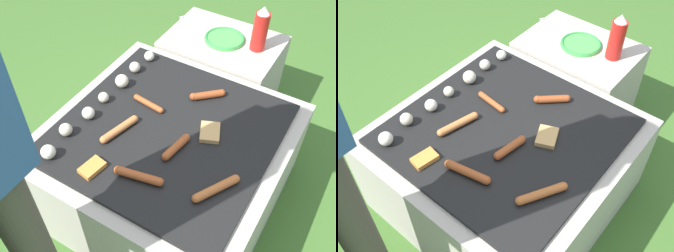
# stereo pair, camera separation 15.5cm
# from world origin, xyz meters

# --- Properties ---
(ground_plane) EXTENTS (14.00, 14.00, 0.00)m
(ground_plane) POSITION_xyz_m (0.00, 0.00, 0.00)
(ground_plane) COLOR #3D6628
(grill) EXTENTS (0.93, 0.93, 0.45)m
(grill) POSITION_xyz_m (0.00, 0.00, 0.22)
(grill) COLOR #B2AA9E
(grill) RESTS_ON ground_plane
(side_ledge) EXTENTS (0.42, 0.58, 0.45)m
(side_ledge) POSITION_xyz_m (0.69, 0.08, 0.22)
(side_ledge) COLOR #B2AA9E
(side_ledge) RESTS_ON ground_plane
(sausage_front_center) EXTENTS (0.06, 0.19, 0.03)m
(sausage_front_center) POSITION_xyz_m (-0.26, -0.04, 0.46)
(sausage_front_center) COLOR #A34C23
(sausage_front_center) RESTS_ON grill
(sausage_front_right) EXTENTS (0.17, 0.11, 0.03)m
(sausage_front_right) POSITION_xyz_m (-0.17, -0.29, 0.46)
(sausage_front_right) COLOR #B7602D
(sausage_front_right) RESTS_ON grill
(sausage_back_left) EXTENTS (0.04, 0.16, 0.02)m
(sausage_back_left) POSITION_xyz_m (0.08, 0.14, 0.46)
(sausage_back_left) COLOR #A34C23
(sausage_back_left) RESTS_ON grill
(sausage_mid_left) EXTENTS (0.19, 0.07, 0.03)m
(sausage_mid_left) POSITION_xyz_m (-0.11, 0.16, 0.46)
(sausage_mid_left) COLOR #C6753D
(sausage_mid_left) RESTS_ON grill
(sausage_back_right) EXTENTS (0.15, 0.05, 0.03)m
(sausage_back_right) POSITION_xyz_m (-0.07, -0.08, 0.46)
(sausage_back_right) COLOR #A34C23
(sausage_back_right) RESTS_ON grill
(sausage_front_left) EXTENTS (0.12, 0.12, 0.03)m
(sausage_front_left) POSITION_xyz_m (0.25, -0.05, 0.46)
(sausage_front_left) COLOR #93421E
(sausage_front_left) RESTS_ON grill
(bread_slice_left) EXTENTS (0.10, 0.07, 0.02)m
(bread_slice_left) POSITION_xyz_m (-0.31, 0.13, 0.46)
(bread_slice_left) COLOR #D18438
(bread_slice_left) RESTS_ON grill
(bread_slice_center) EXTENTS (0.12, 0.11, 0.02)m
(bread_slice_center) POSITION_xyz_m (0.06, -0.15, 0.46)
(bread_slice_center) COLOR tan
(bread_slice_center) RESTS_ON grill
(mushroom_row) EXTENTS (0.75, 0.08, 0.06)m
(mushroom_row) POSITION_xyz_m (-0.02, 0.32, 0.47)
(mushroom_row) COLOR silver
(mushroom_row) RESTS_ON grill
(plate_colorful) EXTENTS (0.21, 0.21, 0.02)m
(plate_colorful) POSITION_xyz_m (0.69, 0.08, 0.46)
(plate_colorful) COLOR #4CB24C
(plate_colorful) RESTS_ON side_ledge
(condiment_bottle) EXTENTS (0.07, 0.07, 0.23)m
(condiment_bottle) POSITION_xyz_m (0.70, -0.09, 0.56)
(condiment_bottle) COLOR red
(condiment_bottle) RESTS_ON side_ledge
(fork_utensil) EXTENTS (0.12, 0.18, 0.01)m
(fork_utensil) POSITION_xyz_m (0.71, 0.30, 0.45)
(fork_utensil) COLOR silver
(fork_utensil) RESTS_ON side_ledge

